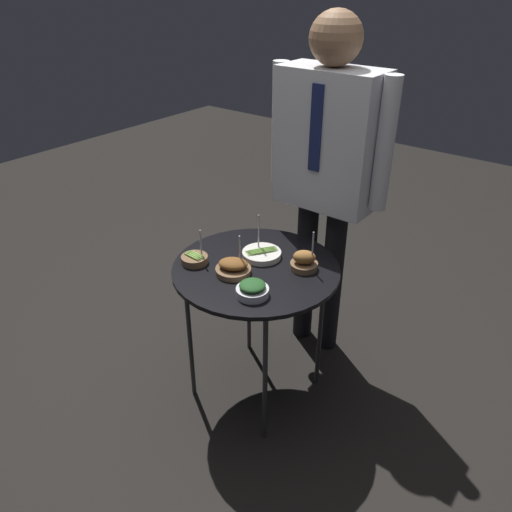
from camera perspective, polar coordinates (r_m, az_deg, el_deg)
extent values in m
plane|color=black|center=(2.47, 0.00, -14.73)|extent=(8.00, 8.00, 0.00)
cylinder|color=black|center=(2.05, 0.00, -1.42)|extent=(0.69, 0.69, 0.02)
cylinder|color=#2D2D2D|center=(2.03, 1.04, -13.94)|extent=(0.02, 0.02, 0.66)
cylinder|color=#2D2D2D|center=(2.24, -7.57, -9.28)|extent=(0.02, 0.02, 0.66)
cylinder|color=#2D2D2D|center=(2.29, 7.36, -8.15)|extent=(0.02, 0.02, 0.66)
cylinder|color=#2D2D2D|center=(2.48, -0.83, -4.56)|extent=(0.02, 0.02, 0.66)
cylinder|color=brown|center=(2.08, -7.04, -0.39)|extent=(0.11, 0.11, 0.03)
ellipsoid|color=#7AA847|center=(2.08, -6.75, 0.24)|extent=(0.10, 0.02, 0.01)
ellipsoid|color=#7AA847|center=(2.08, -6.96, 0.14)|extent=(0.10, 0.02, 0.01)
ellipsoid|color=#7AA847|center=(2.07, -7.18, 0.03)|extent=(0.10, 0.02, 0.01)
ellipsoid|color=#7AA847|center=(2.07, -7.39, -0.08)|extent=(0.10, 0.02, 0.01)
cylinder|color=#ADADB2|center=(2.06, -6.30, 1.16)|extent=(0.01, 0.01, 0.14)
cylinder|color=brown|center=(2.04, 5.50, -1.11)|extent=(0.11, 0.11, 0.03)
ellipsoid|color=#93602D|center=(2.02, 5.55, -0.13)|extent=(0.12, 0.11, 0.05)
cylinder|color=#ADADB2|center=(2.00, 6.47, 0.56)|extent=(0.01, 0.01, 0.17)
cylinder|color=silver|center=(2.11, 0.65, 0.21)|extent=(0.17, 0.17, 0.03)
ellipsoid|color=olive|center=(2.09, 0.80, 0.42)|extent=(0.08, 0.12, 0.01)
ellipsoid|color=olive|center=(2.10, 0.70, 0.55)|extent=(0.08, 0.12, 0.01)
ellipsoid|color=olive|center=(2.11, 0.61, 0.68)|extent=(0.08, 0.12, 0.01)
ellipsoid|color=olive|center=(2.12, 0.51, 0.81)|extent=(0.08, 0.12, 0.01)
cylinder|color=#ADADB2|center=(2.11, 0.29, 2.59)|extent=(0.01, 0.01, 0.17)
cylinder|color=silver|center=(1.87, -0.41, -4.11)|extent=(0.12, 0.12, 0.03)
ellipsoid|color=#1E4C1E|center=(1.85, -0.42, -3.36)|extent=(0.10, 0.10, 0.03)
cylinder|color=brown|center=(2.00, -2.62, -1.67)|extent=(0.14, 0.14, 0.02)
ellipsoid|color=brown|center=(1.99, -2.64, -0.90)|extent=(0.15, 0.13, 0.04)
cylinder|color=#ADADB2|center=(1.99, -1.88, 0.39)|extent=(0.01, 0.01, 0.15)
cylinder|color=black|center=(2.56, 5.66, -1.68)|extent=(0.10, 0.10, 0.80)
cylinder|color=black|center=(2.49, 8.68, -2.84)|extent=(0.10, 0.10, 0.80)
cube|color=silver|center=(2.23, 8.29, 13.01)|extent=(0.45, 0.22, 0.60)
cube|color=navy|center=(2.12, 6.85, 14.21)|extent=(0.05, 0.01, 0.36)
cylinder|color=silver|center=(2.36, 2.73, 14.82)|extent=(0.07, 0.07, 0.55)
cylinder|color=silver|center=(2.12, 14.53, 12.09)|extent=(0.07, 0.07, 0.55)
sphere|color=#8C6647|center=(2.15, 9.15, 23.39)|extent=(0.22, 0.22, 0.22)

